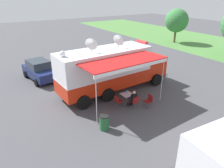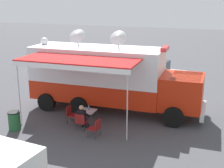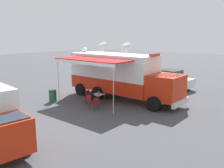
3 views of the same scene
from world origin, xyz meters
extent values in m
plane|color=#47474C|center=(0.00, 0.00, 0.00)|extent=(100.00, 100.00, 0.00)
cube|color=silver|center=(-2.43, -0.60, 0.00)|extent=(0.36, 4.80, 0.01)
cube|color=red|center=(0.00, 0.00, 1.15)|extent=(2.86, 7.32, 1.10)
cube|color=white|center=(0.00, 0.00, 2.55)|extent=(2.86, 7.32, 1.70)
cube|color=white|center=(0.00, 0.00, 1.70)|extent=(2.88, 7.34, 0.10)
cube|color=red|center=(-0.23, 4.64, 1.45)|extent=(2.40, 2.21, 1.70)
cube|color=#28333D|center=(-0.24, 4.84, 1.95)|extent=(2.22, 1.58, 0.70)
cube|color=silver|center=(-0.29, 5.77, 0.55)|extent=(2.38, 0.32, 0.36)
cylinder|color=black|center=(-1.47, 4.38, 0.50)|extent=(0.35, 1.01, 1.00)
cylinder|color=black|center=(1.02, 4.51, 0.50)|extent=(0.35, 1.01, 1.00)
cylinder|color=black|center=(-1.22, -0.60, 0.50)|extent=(0.35, 1.01, 1.00)
cylinder|color=black|center=(1.28, -0.48, 0.50)|extent=(0.35, 1.01, 1.00)
cylinder|color=black|center=(-1.12, -2.58, 0.50)|extent=(0.35, 1.01, 1.00)
cylinder|color=black|center=(1.38, -2.45, 0.50)|extent=(0.35, 1.01, 1.00)
cube|color=white|center=(0.00, 0.00, 3.45)|extent=(2.86, 7.32, 0.10)
cube|color=red|center=(-0.19, 3.70, 3.62)|extent=(1.11, 0.33, 0.20)
cylinder|color=silver|center=(0.05, -1.08, 3.73)|extent=(0.10, 0.10, 0.45)
cone|color=silver|center=(0.20, -1.07, 4.13)|extent=(0.76, 0.93, 0.81)
cylinder|color=silver|center=(-0.06, 1.26, 3.73)|extent=(0.10, 0.10, 0.45)
cone|color=silver|center=(0.09, 1.27, 4.13)|extent=(0.76, 0.93, 0.81)
sphere|color=white|center=(0.16, -3.20, 3.68)|extent=(0.44, 0.44, 0.44)
cube|color=red|center=(2.35, 0.12, 3.25)|extent=(2.49, 5.86, 0.06)
cube|color=white|center=(3.41, 0.17, 3.11)|extent=(0.37, 5.76, 0.24)
cylinder|color=silver|center=(3.21, 2.89, 1.63)|extent=(0.05, 0.05, 3.25)
cylinder|color=silver|center=(3.48, -2.56, 1.63)|extent=(0.05, 0.05, 3.25)
cube|color=silver|center=(2.30, 0.50, 0.71)|extent=(0.84, 0.84, 0.03)
cylinder|color=#333338|center=(1.91, 0.85, 0.35)|extent=(0.03, 0.03, 0.70)
cylinder|color=#333338|center=(2.65, 0.89, 0.35)|extent=(0.03, 0.03, 0.70)
cylinder|color=#333338|center=(1.95, 0.12, 0.35)|extent=(0.03, 0.03, 0.70)
cylinder|color=#333338|center=(2.69, 0.15, 0.35)|extent=(0.03, 0.03, 0.70)
cylinder|color=#4C99D8|center=(2.17, 0.54, 0.83)|extent=(0.07, 0.07, 0.20)
cylinder|color=white|center=(2.17, 0.54, 0.94)|extent=(0.04, 0.04, 0.02)
cube|color=maroon|center=(3.00, 0.56, 0.42)|extent=(0.50, 0.50, 0.04)
cube|color=maroon|center=(3.22, 0.57, 0.65)|extent=(0.06, 0.48, 0.44)
cylinder|color=#333338|center=(2.79, 0.33, 0.21)|extent=(0.02, 0.02, 0.42)
cylinder|color=#333338|center=(2.77, 0.77, 0.21)|extent=(0.02, 0.02, 0.42)
cylinder|color=#333338|center=(3.23, 0.35, 0.21)|extent=(0.02, 0.02, 0.42)
cylinder|color=#333338|center=(3.21, 0.79, 0.21)|extent=(0.02, 0.02, 0.42)
cube|color=maroon|center=(2.39, -0.25, 0.42)|extent=(0.50, 0.50, 0.04)
cube|color=maroon|center=(2.40, -0.47, 0.65)|extent=(0.48, 0.06, 0.44)
cylinder|color=#333338|center=(2.16, -0.04, 0.21)|extent=(0.02, 0.02, 0.42)
cylinder|color=#333338|center=(2.60, -0.02, 0.21)|extent=(0.02, 0.02, 0.42)
cylinder|color=#333338|center=(2.19, -0.48, 0.21)|extent=(0.02, 0.02, 0.42)
cylinder|color=#333338|center=(2.62, -0.46, 0.21)|extent=(0.02, 0.02, 0.42)
cube|color=maroon|center=(3.48, 1.41, 0.42)|extent=(0.52, 0.52, 0.04)
cube|color=maroon|center=(3.50, 1.63, 0.65)|extent=(0.48, 0.08, 0.44)
cylinder|color=#333338|center=(3.69, 1.18, 0.21)|extent=(0.02, 0.02, 0.42)
cylinder|color=#333338|center=(3.25, 1.21, 0.21)|extent=(0.02, 0.02, 0.42)
cylinder|color=#333338|center=(3.72, 1.62, 0.21)|extent=(0.02, 0.02, 0.42)
cylinder|color=#333338|center=(3.28, 1.65, 0.21)|extent=(0.02, 0.02, 0.42)
cube|color=black|center=(3.00, 0.56, 0.72)|extent=(0.26, 0.37, 0.56)
sphere|color=tan|center=(3.00, 0.56, 1.14)|extent=(0.22, 0.22, 0.22)
cylinder|color=black|center=(2.89, 0.33, 0.76)|extent=(0.43, 0.11, 0.34)
cylinder|color=black|center=(2.87, 0.79, 0.76)|extent=(0.43, 0.11, 0.34)
cylinder|color=black|center=(2.83, 0.45, 0.44)|extent=(0.39, 0.15, 0.13)
cylinder|color=black|center=(2.65, 0.45, 0.21)|extent=(0.11, 0.11, 0.42)
cube|color=black|center=(2.59, 0.44, 0.04)|extent=(0.24, 0.11, 0.07)
cylinder|color=black|center=(2.82, 0.65, 0.44)|extent=(0.39, 0.15, 0.13)
cylinder|color=black|center=(2.64, 0.65, 0.21)|extent=(0.11, 0.11, 0.42)
cube|color=black|center=(2.58, 0.64, 0.04)|extent=(0.24, 0.11, 0.07)
cylinder|color=#235B33|center=(4.15, -2.43, 0.42)|extent=(0.56, 0.56, 0.85)
cylinder|color=black|center=(4.15, -2.43, 0.88)|extent=(0.57, 0.57, 0.06)
cube|color=red|center=(10.59, 3.78, 1.12)|extent=(2.00, 1.73, 1.40)
cube|color=#28333D|center=(10.60, 3.88, 1.57)|extent=(1.75, 1.21, 0.60)
cylinder|color=black|center=(9.52, 3.45, 0.42)|extent=(0.32, 0.86, 0.84)
cube|color=silver|center=(-6.02, 1.81, 0.70)|extent=(2.12, 4.33, 0.76)
cube|color=#28333D|center=(-6.03, 1.66, 1.42)|extent=(1.76, 2.22, 0.68)
cylinder|color=black|center=(-6.82, 3.18, 0.32)|extent=(0.27, 0.66, 0.64)
cylinder|color=black|center=(-5.02, 3.04, 0.32)|extent=(0.27, 0.66, 0.64)
cylinder|color=black|center=(-7.02, 0.58, 0.32)|extent=(0.27, 0.66, 0.64)
cylinder|color=black|center=(-5.23, 0.44, 0.32)|extent=(0.27, 0.66, 0.64)
cube|color=navy|center=(-5.59, -3.55, 0.70)|extent=(4.41, 2.38, 0.76)
cube|color=#28333D|center=(-5.73, -3.57, 1.42)|extent=(2.31, 1.88, 0.68)
cylinder|color=black|center=(-4.43, -2.47, 0.32)|extent=(0.66, 0.31, 0.64)
cylinder|color=black|center=(-4.17, -4.25, 0.32)|extent=(0.66, 0.31, 0.64)
cylinder|color=black|center=(-7.00, -2.84, 0.32)|extent=(0.66, 0.31, 0.64)
cylinder|color=black|center=(-6.75, -4.63, 0.32)|extent=(0.66, 0.31, 0.64)
camera|label=1|loc=(13.01, -7.44, 7.33)|focal=33.60mm
camera|label=2|loc=(14.93, 6.88, 6.05)|focal=49.01mm
camera|label=3|loc=(14.32, 12.83, 5.00)|focal=38.96mm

